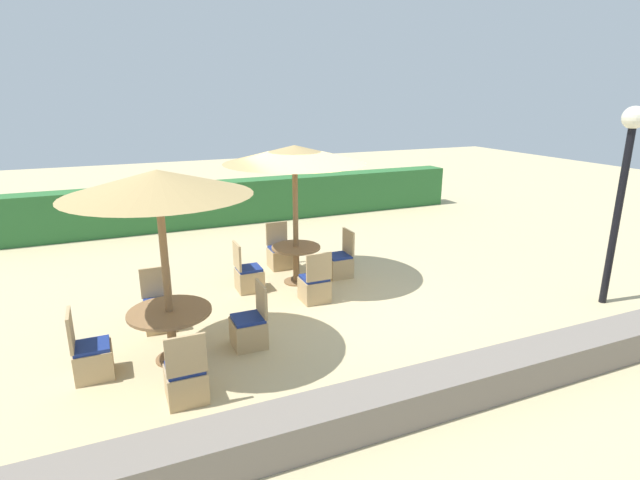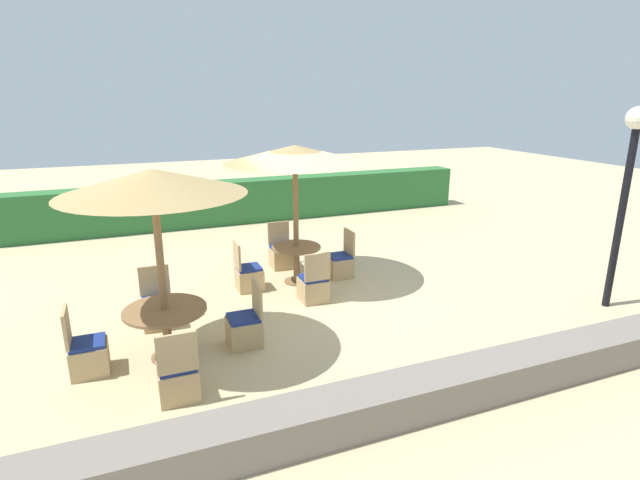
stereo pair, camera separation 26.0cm
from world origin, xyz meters
name	(u,v)px [view 2 (the right image)]	position (x,y,z in m)	size (l,w,h in m)	color
ground_plane	(332,297)	(0.00, 0.00, 0.00)	(40.00, 40.00, 0.00)	#C6B284
hedge_row	(250,200)	(0.00, 5.98, 0.59)	(13.00, 0.70, 1.19)	#2D6B33
stone_border	(448,387)	(0.00, -3.44, 0.22)	(10.00, 0.56, 0.44)	slate
lamp_post	(629,169)	(4.22, -2.08, 2.35)	(0.36, 0.36, 3.32)	black
parasol_front_left	(153,183)	(-2.93, -1.12, 2.43)	(2.35, 2.35, 2.61)	olive
round_table_front_left	(166,319)	(-2.93, -1.12, 0.58)	(1.11, 1.11, 0.73)	olive
patio_chair_front_left_north	(158,310)	(-2.98, -0.04, 0.26)	(0.46, 0.46, 0.93)	tan
patio_chair_front_left_west	(88,355)	(-3.93, -1.14, 0.26)	(0.46, 0.46, 0.93)	tan
patio_chair_front_left_east	(245,328)	(-1.86, -1.14, 0.26)	(0.46, 0.46, 0.93)	tan
patio_chair_front_left_south	(178,378)	(-2.91, -2.15, 0.26)	(0.46, 0.46, 0.93)	tan
parasol_center	(295,155)	(-0.35, 0.94, 2.44)	(2.59, 2.59, 2.62)	olive
round_table_center	(296,255)	(-0.35, 0.94, 0.54)	(0.93, 0.93, 0.72)	olive
patio_chair_center_north	(282,255)	(-0.35, 1.88, 0.26)	(0.46, 0.46, 0.93)	tan
patio_chair_center_west	(248,276)	(-1.30, 0.91, 0.26)	(0.46, 0.46, 0.93)	tan
patio_chair_center_east	(340,264)	(0.56, 0.92, 0.26)	(0.46, 0.46, 0.93)	tan
patio_chair_center_south	(313,287)	(-0.38, -0.03, 0.26)	(0.46, 0.46, 0.93)	tan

